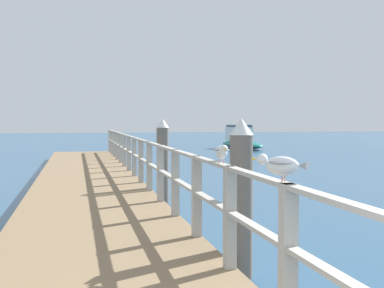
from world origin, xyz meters
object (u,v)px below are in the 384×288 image
at_px(dock_piling_far, 163,161).
at_px(boat_3, 241,141).
at_px(seagull_foreground, 281,165).
at_px(seagull_background, 222,151).
at_px(dock_piling_near, 241,198).

relative_size(dock_piling_far, boat_3, 0.33).
relative_size(seagull_foreground, boat_3, 0.06).
xyz_separation_m(seagull_background, boat_3, (9.23, 29.08, -1.06)).
bearing_deg(boat_3, dock_piling_far, -115.89).
relative_size(dock_piling_near, dock_piling_far, 1.00).
xyz_separation_m(seagull_foreground, seagull_background, (0.00, 1.81, 0.00)).
bearing_deg(dock_piling_far, dock_piling_near, -90.00).
xyz_separation_m(dock_piling_far, seagull_background, (-0.38, -6.64, 0.60)).
relative_size(dock_piling_far, seagull_background, 4.09).
bearing_deg(boat_3, seagull_foreground, -111.02).
height_order(dock_piling_near, boat_3, dock_piling_near).
distance_m(seagull_foreground, boat_3, 32.26).
bearing_deg(dock_piling_near, seagull_background, -127.78).
distance_m(dock_piling_near, dock_piling_far, 6.14).
distance_m(seagull_background, boat_3, 30.53).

